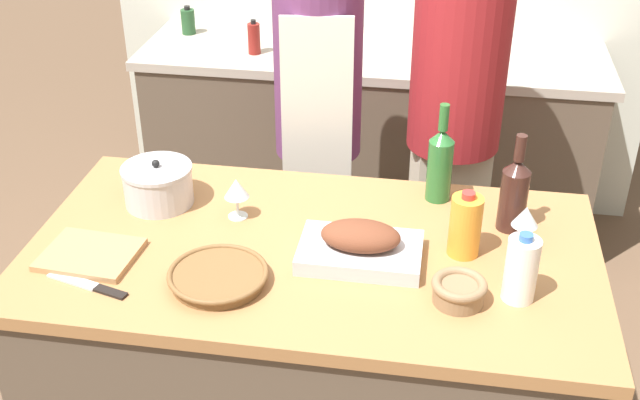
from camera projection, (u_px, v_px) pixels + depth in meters
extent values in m
cube|color=brown|center=(313.00, 373.00, 2.48)|extent=(1.55, 0.83, 0.86)
cube|color=#A37042|center=(313.00, 254.00, 2.25)|extent=(1.60, 0.86, 0.04)
cube|color=brown|center=(369.00, 148.00, 3.79)|extent=(2.01, 0.58, 0.87)
cube|color=#ADA393|center=(372.00, 57.00, 3.56)|extent=(2.07, 0.60, 0.04)
cube|color=#BCBCC1|center=(360.00, 252.00, 2.18)|extent=(0.33, 0.22, 0.04)
ellipsoid|color=brown|center=(361.00, 236.00, 2.15)|extent=(0.22, 0.13, 0.08)
cylinder|color=brown|center=(218.00, 278.00, 2.09)|extent=(0.24, 0.24, 0.03)
torus|color=brown|center=(218.00, 273.00, 2.09)|extent=(0.27, 0.27, 0.01)
cube|color=#AD7F51|center=(90.00, 255.00, 2.20)|extent=(0.26, 0.22, 0.02)
cylinder|color=#B7B7BC|center=(158.00, 187.00, 2.43)|extent=(0.21, 0.21, 0.11)
cylinder|color=#B7B7BC|center=(156.00, 169.00, 2.40)|extent=(0.21, 0.21, 0.01)
sphere|color=black|center=(156.00, 164.00, 2.39)|extent=(0.02, 0.02, 0.02)
cylinder|color=#846647|center=(459.00, 293.00, 2.02)|extent=(0.13, 0.13, 0.05)
torus|color=#846647|center=(460.00, 285.00, 2.01)|extent=(0.14, 0.14, 0.03)
cylinder|color=orange|center=(465.00, 226.00, 2.18)|extent=(0.09, 0.09, 0.18)
cylinder|color=red|center=(469.00, 195.00, 2.13)|extent=(0.04, 0.04, 0.02)
cylinder|color=white|center=(521.00, 270.00, 2.00)|extent=(0.08, 0.08, 0.18)
cylinder|color=#3360B2|center=(526.00, 237.00, 1.95)|extent=(0.03, 0.03, 0.02)
cylinder|color=#28662D|center=(439.00, 170.00, 2.43)|extent=(0.08, 0.08, 0.20)
cone|color=#28662D|center=(442.00, 136.00, 2.37)|extent=(0.08, 0.08, 0.04)
cylinder|color=#28662D|center=(444.00, 117.00, 2.34)|extent=(0.03, 0.03, 0.08)
cylinder|color=#381E19|center=(513.00, 200.00, 2.29)|extent=(0.08, 0.08, 0.18)
cone|color=#381E19|center=(518.00, 166.00, 2.23)|extent=(0.08, 0.08, 0.04)
cylinder|color=#381E19|center=(520.00, 148.00, 2.20)|extent=(0.03, 0.03, 0.08)
cylinder|color=silver|center=(238.00, 216.00, 2.38)|extent=(0.06, 0.06, 0.00)
cylinder|color=silver|center=(237.00, 206.00, 2.37)|extent=(0.01, 0.01, 0.07)
cone|color=silver|center=(236.00, 188.00, 2.33)|extent=(0.07, 0.07, 0.06)
cylinder|color=silver|center=(521.00, 246.00, 2.25)|extent=(0.06, 0.06, 0.00)
cylinder|color=silver|center=(523.00, 235.00, 2.23)|extent=(0.01, 0.01, 0.07)
cone|color=silver|center=(526.00, 216.00, 2.20)|extent=(0.07, 0.07, 0.06)
cube|color=#B7B7BC|center=(73.00, 280.00, 2.11)|extent=(0.15, 0.07, 0.01)
cube|color=black|center=(111.00, 292.00, 2.06)|extent=(0.10, 0.05, 0.01)
cylinder|color=maroon|center=(254.00, 39.00, 3.51)|extent=(0.05, 0.05, 0.13)
cylinder|color=black|center=(253.00, 22.00, 3.47)|extent=(0.02, 0.02, 0.02)
cylinder|color=#234C28|center=(188.00, 22.00, 3.74)|extent=(0.06, 0.06, 0.11)
cylinder|color=black|center=(187.00, 8.00, 3.71)|extent=(0.03, 0.03, 0.02)
cube|color=beige|center=(318.00, 237.00, 3.20)|extent=(0.27, 0.21, 0.79)
cylinder|color=#663360|center=(318.00, 66.00, 2.84)|extent=(0.32, 0.32, 0.66)
cube|color=silver|center=(317.00, 133.00, 2.80)|extent=(0.25, 0.05, 0.84)
cube|color=beige|center=(443.00, 240.00, 3.14)|extent=(0.30, 0.24, 0.84)
cylinder|color=maroon|center=(461.00, 52.00, 2.75)|extent=(0.33, 0.33, 0.70)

